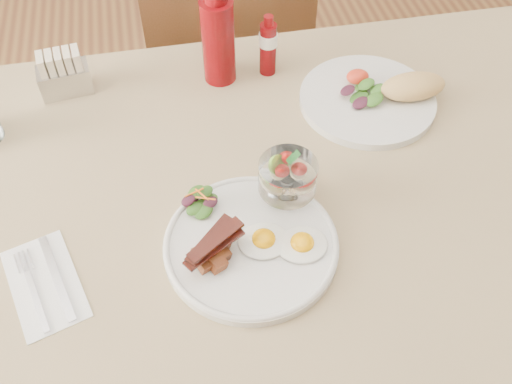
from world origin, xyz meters
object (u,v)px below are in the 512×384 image
(ketchup_bottle, at_px, (218,40))
(hot_sauce_bottle, at_px, (268,46))
(main_plate, at_px, (251,245))
(chair_far, at_px, (227,60))
(second_plate, at_px, (378,95))
(sugar_caddy, at_px, (64,75))
(table, at_px, (280,213))
(fruit_cup, at_px, (288,177))

(ketchup_bottle, relative_size, hot_sauce_bottle, 1.47)
(main_plate, bearing_deg, hot_sauce_bottle, 74.73)
(chair_far, xyz_separation_m, hot_sauce_bottle, (0.04, -0.35, 0.29))
(chair_far, height_order, second_plate, chair_far)
(ketchup_bottle, xyz_separation_m, sugar_caddy, (-0.31, 0.02, -0.05))
(second_plate, xyz_separation_m, sugar_caddy, (-0.61, 0.16, 0.02))
(table, relative_size, hot_sauce_bottle, 9.95)
(table, distance_m, main_plate, 0.18)
(chair_far, distance_m, sugar_caddy, 0.57)
(table, height_order, hot_sauce_bottle, hot_sauce_bottle)
(chair_far, height_order, sugar_caddy, chair_far)
(table, xyz_separation_m, main_plate, (-0.08, -0.13, 0.10))
(table, relative_size, second_plate, 4.56)
(second_plate, xyz_separation_m, hot_sauce_bottle, (-0.19, 0.14, 0.05))
(ketchup_bottle, height_order, hot_sauce_bottle, ketchup_bottle)
(fruit_cup, distance_m, sugar_caddy, 0.53)
(chair_far, distance_m, fruit_cup, 0.77)
(chair_far, relative_size, sugar_caddy, 8.68)
(main_plate, bearing_deg, ketchup_bottle, 87.61)
(hot_sauce_bottle, relative_size, sugar_caddy, 1.25)
(ketchup_bottle, distance_m, hot_sauce_bottle, 0.10)
(chair_far, height_order, main_plate, chair_far)
(main_plate, bearing_deg, chair_far, 84.24)
(main_plate, distance_m, sugar_caddy, 0.54)
(fruit_cup, bearing_deg, second_plate, 42.58)
(main_plate, bearing_deg, fruit_cup, 46.05)
(second_plate, relative_size, sugar_caddy, 2.72)
(table, xyz_separation_m, ketchup_bottle, (-0.06, 0.31, 0.18))
(sugar_caddy, bearing_deg, fruit_cup, -52.73)
(table, distance_m, second_plate, 0.31)
(chair_far, bearing_deg, hot_sauce_bottle, -83.67)
(table, bearing_deg, hot_sauce_bottle, 82.77)
(chair_far, xyz_separation_m, second_plate, (0.23, -0.49, 0.25))
(main_plate, relative_size, second_plate, 0.96)
(table, relative_size, fruit_cup, 13.68)
(fruit_cup, xyz_separation_m, second_plate, (0.24, 0.22, -0.05))
(table, bearing_deg, ketchup_bottle, 101.22)
(ketchup_bottle, bearing_deg, second_plate, -25.19)
(fruit_cup, height_order, ketchup_bottle, ketchup_bottle)
(table, xyz_separation_m, chair_far, (0.00, 0.66, -0.14))
(fruit_cup, bearing_deg, ketchup_bottle, 99.16)
(hot_sauce_bottle, xyz_separation_m, sugar_caddy, (-0.41, 0.02, -0.02))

